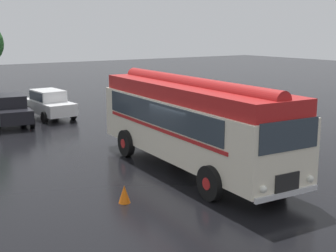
{
  "coord_description": "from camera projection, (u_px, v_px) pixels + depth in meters",
  "views": [
    {
      "loc": [
        -10.08,
        -13.22,
        5.14
      ],
      "look_at": [
        0.24,
        1.81,
        1.4
      ],
      "focal_mm": 50.0,
      "sensor_mm": 36.0,
      "label": 1
    }
  ],
  "objects": [
    {
      "name": "ground_plane",
      "position": [
        190.0,
        172.0,
        17.3
      ],
      "size": [
        120.0,
        120.0,
        0.0
      ],
      "primitive_type": "plane",
      "color": "black"
    },
    {
      "name": "vintage_bus",
      "position": [
        191.0,
        120.0,
        17.29
      ],
      "size": [
        3.38,
        10.27,
        3.49
      ],
      "color": "silver",
      "rests_on": "ground"
    },
    {
      "name": "car_near_left",
      "position": [
        10.0,
        109.0,
        25.81
      ],
      "size": [
        2.33,
        4.37,
        1.66
      ],
      "color": "black",
      "rests_on": "ground"
    },
    {
      "name": "car_mid_left",
      "position": [
        49.0,
        104.0,
        27.84
      ],
      "size": [
        2.1,
        4.27,
        1.66
      ],
      "color": "silver",
      "rests_on": "ground"
    },
    {
      "name": "traffic_cone",
      "position": [
        124.0,
        194.0,
        14.15
      ],
      "size": [
        0.36,
        0.36,
        0.55
      ],
      "primitive_type": "cone",
      "color": "orange",
      "rests_on": "ground"
    }
  ]
}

